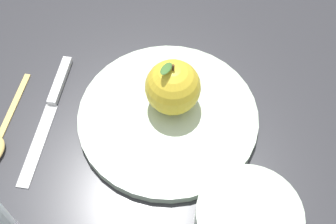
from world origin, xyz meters
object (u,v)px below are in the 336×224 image
at_px(side_bowl, 248,218).
at_px(knife, 51,105).
at_px(dinner_plate, 168,116).
at_px(apple, 173,87).

bearing_deg(side_bowl, knife, -57.73).
distance_m(dinner_plate, side_bowl, 0.19).
bearing_deg(apple, side_bowl, 93.11).
height_order(dinner_plate, side_bowl, side_bowl).
height_order(dinner_plate, knife, dinner_plate).
bearing_deg(side_bowl, apple, -86.89).
height_order(dinner_plate, apple, apple).
xyz_separation_m(apple, knife, (0.16, -0.08, -0.05)).
distance_m(dinner_plate, knife, 0.18).
relative_size(dinner_plate, apple, 2.96).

